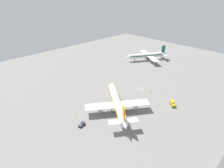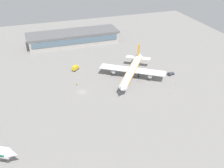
% 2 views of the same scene
% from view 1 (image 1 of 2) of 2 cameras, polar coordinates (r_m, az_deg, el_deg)
% --- Properties ---
extents(ground, '(288.00, 288.00, 0.00)m').
position_cam_1_polar(ground, '(141.55, 9.33, -1.57)').
color(ground, gray).
extents(airplane_at_gate, '(37.70, 44.62, 15.74)m').
position_cam_1_polar(airplane_at_gate, '(113.02, 1.66, -6.12)').
color(airplane_at_gate, white).
rests_on(airplane_at_gate, ground).
extents(airplane_taxiing, '(45.07, 37.77, 15.26)m').
position_cam_1_polar(airplane_taxiing, '(201.84, 11.59, 9.21)').
color(airplane_taxiing, white).
rests_on(airplane_taxiing, ground).
extents(pushback_tractor, '(4.72, 3.02, 1.90)m').
position_cam_1_polar(pushback_tractor, '(105.40, -9.77, -12.82)').
color(pushback_tractor, black).
rests_on(pushback_tractor, ground).
extents(catering_truck, '(5.23, 5.37, 3.30)m').
position_cam_1_polar(catering_truck, '(126.39, 19.19, -5.99)').
color(catering_truck, black).
rests_on(catering_truck, ground).
extents(ground_crew_worker, '(0.53, 0.53, 1.67)m').
position_cam_1_polar(ground_crew_worker, '(137.47, 12.45, -2.45)').
color(ground_crew_worker, '#1E2338').
rests_on(ground_crew_worker, ground).
extents(safety_cone_near_gate, '(0.44, 0.44, 0.60)m').
position_cam_1_polar(safety_cone_near_gate, '(115.79, -11.96, -9.18)').
color(safety_cone_near_gate, '#EA590C').
rests_on(safety_cone_near_gate, ground).
extents(safety_cone_mid_apron, '(0.44, 0.44, 0.60)m').
position_cam_1_polar(safety_cone_mid_apron, '(151.31, 8.64, 0.69)').
color(safety_cone_mid_apron, '#EA590C').
rests_on(safety_cone_mid_apron, ground).
extents(safety_cone_far_side, '(0.44, 0.44, 0.60)m').
position_cam_1_polar(safety_cone_far_side, '(124.90, -10.64, -5.96)').
color(safety_cone_far_side, '#EA590C').
rests_on(safety_cone_far_side, ground).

